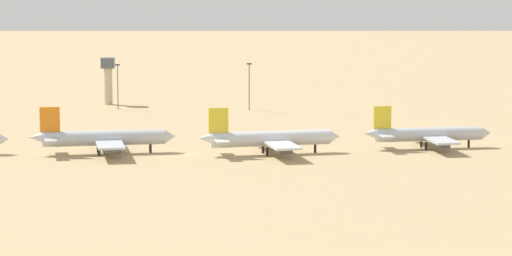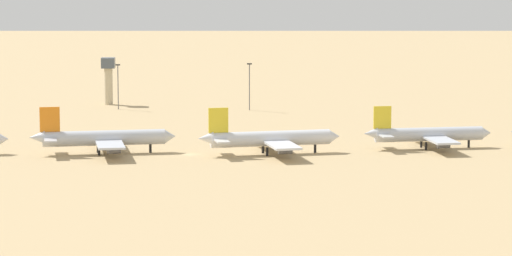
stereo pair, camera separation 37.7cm
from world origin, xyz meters
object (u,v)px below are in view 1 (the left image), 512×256
at_px(parked_jet_yellow_3, 269,139).
at_px(control_tower, 108,76).
at_px(parked_jet_yellow_4, 428,134).
at_px(light_pole_west, 249,83).
at_px(light_pole_mid, 118,84).
at_px(parked_jet_orange_2, 103,138).

relative_size(parked_jet_yellow_3, control_tower, 2.31).
xyz_separation_m(parked_jet_yellow_3, parked_jet_yellow_4, (47.45, 9.88, -0.31)).
relative_size(light_pole_west, light_pole_mid, 1.04).
relative_size(control_tower, light_pole_mid, 1.07).
relative_size(control_tower, light_pole_west, 1.03).
bearing_deg(light_pole_west, parked_jet_yellow_4, -62.81).
xyz_separation_m(parked_jet_yellow_4, light_pole_west, (-50.50, 98.31, 5.78)).
height_order(control_tower, light_pole_mid, control_tower).
bearing_deg(parked_jet_yellow_4, parked_jet_orange_2, 176.68).
height_order(parked_jet_yellow_3, light_pole_mid, light_pole_mid).
bearing_deg(parked_jet_orange_2, light_pole_west, 58.30).
distance_m(parked_jet_orange_2, light_pole_mid, 110.55).
height_order(parked_jet_orange_2, control_tower, control_tower).
relative_size(parked_jet_yellow_4, light_pole_mid, 2.31).
bearing_deg(control_tower, light_pole_west, -20.84).
distance_m(parked_jet_orange_2, parked_jet_yellow_3, 48.14).
bearing_deg(control_tower, parked_jet_orange_2, -85.92).
bearing_deg(light_pole_mid, parked_jet_yellow_4, -45.94).
bearing_deg(parked_jet_orange_2, parked_jet_yellow_3, -11.54).
bearing_deg(parked_jet_yellow_3, control_tower, 102.58).
bearing_deg(parked_jet_yellow_3, light_pole_mid, 103.48).
xyz_separation_m(parked_jet_yellow_4, light_pole_mid, (-99.61, 102.92, 5.46)).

